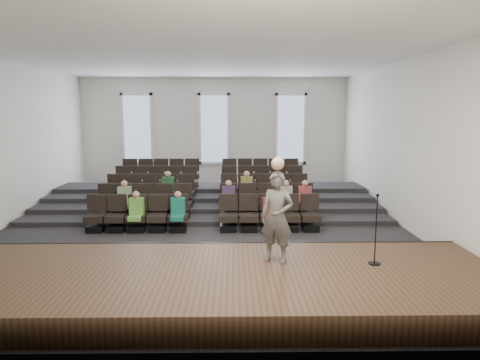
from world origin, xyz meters
name	(u,v)px	position (x,y,z in m)	size (l,w,h in m)	color
ground	(205,226)	(0.00, 0.00, 0.00)	(14.00, 14.00, 0.00)	black
ceiling	(203,57)	(0.00, 0.00, 5.01)	(12.00, 14.00, 0.02)	white
wall_back	(214,133)	(0.00, 7.02, 2.50)	(12.00, 0.04, 5.00)	silver
wall_front	(168,181)	(0.00, -7.02, 2.50)	(12.00, 0.04, 5.00)	silver
wall_right	(405,144)	(6.02, 0.00, 2.50)	(0.04, 14.00, 5.00)	silver
stage	(186,284)	(0.00, -5.10, 0.25)	(11.80, 3.60, 0.50)	#43321D
stage_lip	(195,253)	(0.00, -3.33, 0.25)	(11.80, 0.06, 0.52)	black
risers	(210,199)	(0.00, 3.17, 0.20)	(11.80, 4.80, 0.60)	black
seating_rows	(208,195)	(0.00, 1.54, 0.68)	(6.80, 4.70, 1.67)	black
windows	(214,129)	(0.00, 6.95, 2.70)	(8.44, 0.10, 3.24)	white
audience	(216,198)	(0.35, 0.34, 0.81)	(6.05, 2.64, 1.10)	#67AB44
speaker	(277,217)	(1.73, -4.56, 1.40)	(0.65, 0.43, 1.79)	#555250
mic_stand	(375,243)	(3.62, -4.76, 0.92)	(0.23, 0.23, 1.40)	black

